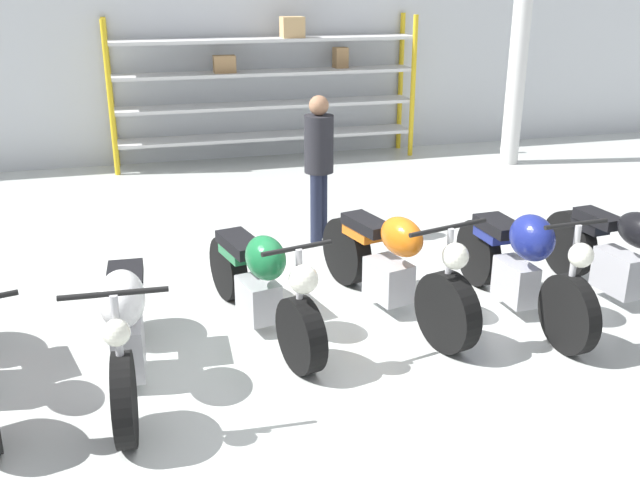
% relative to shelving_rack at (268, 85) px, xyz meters
% --- Properties ---
extents(ground_plane, '(30.00, 30.00, 0.00)m').
position_rel_shelving_rack_xyz_m(ground_plane, '(-0.67, -6.01, -1.21)').
color(ground_plane, silver).
extents(back_wall, '(30.00, 0.08, 3.60)m').
position_rel_shelving_rack_xyz_m(back_wall, '(-0.67, 0.37, 0.59)').
color(back_wall, silver).
rests_on(back_wall, ground_plane).
extents(shelving_rack, '(4.79, 0.63, 2.24)m').
position_rel_shelving_rack_xyz_m(shelving_rack, '(0.00, 0.00, 0.00)').
color(shelving_rack, gold).
rests_on(shelving_rack, ground_plane).
extents(support_pillar, '(0.28, 0.28, 3.60)m').
position_rel_shelving_rack_xyz_m(support_pillar, '(3.65, -1.17, 0.59)').
color(support_pillar, silver).
rests_on(support_pillar, ground_plane).
extents(motorcycle_white, '(0.65, 2.07, 1.04)m').
position_rel_shelving_rack_xyz_m(motorcycle_white, '(-2.30, -6.34, -0.74)').
color(motorcycle_white, black).
rests_on(motorcycle_white, ground_plane).
extents(motorcycle_green, '(0.74, 2.05, 0.99)m').
position_rel_shelving_rack_xyz_m(motorcycle_green, '(-1.22, -5.78, -0.77)').
color(motorcycle_green, black).
rests_on(motorcycle_green, ground_plane).
extents(motorcycle_orange, '(0.87, 2.15, 1.04)m').
position_rel_shelving_rack_xyz_m(motorcycle_orange, '(-0.05, -5.75, -0.76)').
color(motorcycle_orange, black).
rests_on(motorcycle_orange, ground_plane).
extents(motorcycle_blue, '(0.55, 2.04, 1.07)m').
position_rel_shelving_rack_xyz_m(motorcycle_blue, '(1.01, -6.07, -0.72)').
color(motorcycle_blue, black).
rests_on(motorcycle_blue, ground_plane).
extents(motorcycle_black, '(0.63, 2.12, 1.03)m').
position_rel_shelving_rack_xyz_m(motorcycle_black, '(2.01, -6.16, -0.75)').
color(motorcycle_black, black).
rests_on(motorcycle_black, ground_plane).
extents(person_browsing, '(0.45, 0.45, 1.63)m').
position_rel_shelving_rack_xyz_m(person_browsing, '(-0.18, -3.77, -0.26)').
color(person_browsing, '#1E2338').
rests_on(person_browsing, ground_plane).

